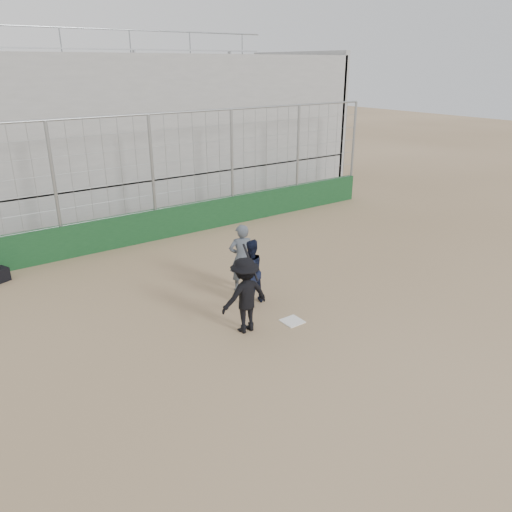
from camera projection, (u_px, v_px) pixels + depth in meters
ground at (292, 322)px, 11.24m from camera, size 90.00×90.00×0.00m
home_plate at (292, 321)px, 11.24m from camera, size 0.44×0.44×0.02m
backstop at (155, 211)px, 16.19m from camera, size 18.10×0.25×4.04m
bleachers at (96, 133)px, 19.22m from camera, size 20.25×6.70×6.98m
batter_at_plate at (245, 295)px, 10.59m from camera, size 1.10×0.76×1.84m
catcher_crouched at (251, 284)px, 11.80m from camera, size 0.97×0.86×1.13m
umpire at (242, 261)px, 12.52m from camera, size 0.75×0.61×1.59m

